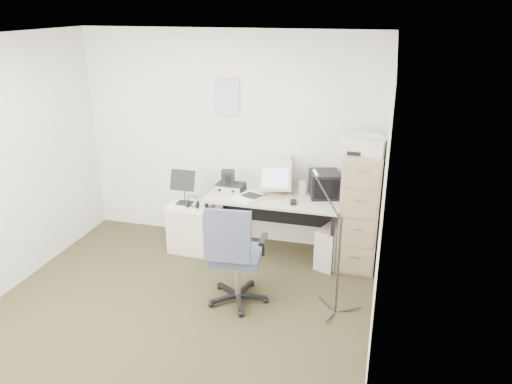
% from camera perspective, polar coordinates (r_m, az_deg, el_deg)
% --- Properties ---
extents(floor, '(3.60, 3.60, 0.01)m').
position_cam_1_polar(floor, '(4.90, -9.40, -13.78)').
color(floor, '#2D2919').
rests_on(floor, ground).
extents(ceiling, '(3.60, 3.60, 0.01)m').
position_cam_1_polar(ceiling, '(4.06, -11.55, 16.78)').
color(ceiling, white).
rests_on(ceiling, ground).
extents(wall_back, '(3.60, 0.02, 2.50)m').
position_cam_1_polar(wall_back, '(5.92, -3.02, 6.06)').
color(wall_back, beige).
rests_on(wall_back, ground).
extents(wall_front, '(3.60, 0.02, 2.50)m').
position_cam_1_polar(wall_front, '(2.97, -25.36, -11.98)').
color(wall_front, beige).
rests_on(wall_front, ground).
extents(wall_right, '(0.02, 3.60, 2.50)m').
position_cam_1_polar(wall_right, '(3.94, 14.13, -2.38)').
color(wall_right, beige).
rests_on(wall_right, ground).
extents(wall_calendar, '(0.30, 0.02, 0.44)m').
position_cam_1_polar(wall_calendar, '(5.80, -3.35, 10.82)').
color(wall_calendar, white).
rests_on(wall_calendar, wall_back).
extents(filing_cabinet, '(0.40, 0.60, 1.30)m').
position_cam_1_polar(filing_cabinet, '(5.54, 11.81, -2.00)').
color(filing_cabinet, gray).
rests_on(filing_cabinet, floor).
extents(printer, '(0.52, 0.41, 0.18)m').
position_cam_1_polar(printer, '(5.29, 12.39, 5.35)').
color(printer, silver).
rests_on(printer, filing_cabinet).
extents(desk, '(1.50, 0.70, 0.73)m').
position_cam_1_polar(desk, '(5.74, 2.07, -3.81)').
color(desk, beige).
rests_on(desk, floor).
extents(crt_monitor, '(0.43, 0.45, 0.39)m').
position_cam_1_polar(crt_monitor, '(5.63, 2.22, 1.83)').
color(crt_monitor, silver).
rests_on(crt_monitor, desk).
extents(crt_tv, '(0.39, 0.40, 0.28)m').
position_cam_1_polar(crt_tv, '(5.58, 7.79, 0.89)').
color(crt_tv, black).
rests_on(crt_tv, desk).
extents(desk_speaker, '(0.09, 0.09, 0.14)m').
position_cam_1_polar(desk_speaker, '(5.65, 5.29, 0.51)').
color(desk_speaker, beige).
rests_on(desk_speaker, desk).
extents(keyboard, '(0.50, 0.35, 0.03)m').
position_cam_1_polar(keyboard, '(5.45, 1.81, -0.87)').
color(keyboard, silver).
rests_on(keyboard, desk).
extents(mouse, '(0.08, 0.12, 0.03)m').
position_cam_1_polar(mouse, '(5.38, 4.31, -1.17)').
color(mouse, black).
rests_on(mouse, desk).
extents(radio_receiver, '(0.32, 0.24, 0.09)m').
position_cam_1_polar(radio_receiver, '(5.72, -2.93, 0.53)').
color(radio_receiver, black).
rests_on(radio_receiver, desk).
extents(radio_speaker, '(0.18, 0.17, 0.15)m').
position_cam_1_polar(radio_speaker, '(5.70, -3.22, 1.72)').
color(radio_speaker, black).
rests_on(radio_speaker, radio_receiver).
extents(papers, '(0.35, 0.40, 0.02)m').
position_cam_1_polar(papers, '(5.53, -0.86, -0.53)').
color(papers, white).
rests_on(papers, desk).
extents(pc_tower, '(0.39, 0.54, 0.46)m').
position_cam_1_polar(pc_tower, '(5.64, 8.88, -6.04)').
color(pc_tower, silver).
rests_on(pc_tower, floor).
extents(office_chair, '(0.65, 0.65, 1.04)m').
position_cam_1_polar(office_chair, '(4.79, -2.16, -7.00)').
color(office_chair, '#4F5562').
rests_on(office_chair, floor).
extents(side_cart, '(0.49, 0.40, 0.59)m').
position_cam_1_polar(side_cart, '(5.91, -7.40, -4.00)').
color(side_cart, white).
rests_on(side_cart, floor).
extents(music_stand, '(0.30, 0.19, 0.42)m').
position_cam_1_polar(music_stand, '(5.74, -8.23, 0.63)').
color(music_stand, black).
rests_on(music_stand, side_cart).
extents(headphones, '(0.17, 0.17, 0.03)m').
position_cam_1_polar(headphones, '(5.67, -7.27, -1.32)').
color(headphones, black).
rests_on(headphones, side_cart).
extents(mic_stand, '(0.03, 0.03, 1.29)m').
position_cam_1_polar(mic_stand, '(4.62, 9.50, -6.73)').
color(mic_stand, black).
rests_on(mic_stand, floor).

